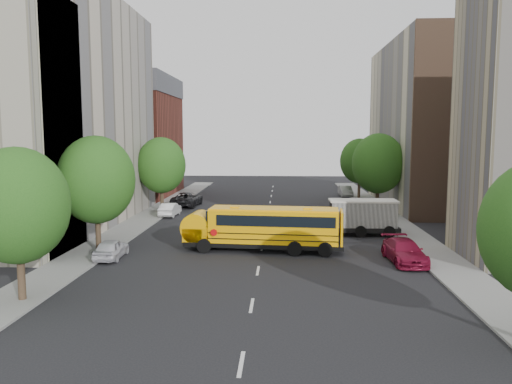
# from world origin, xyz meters

# --- Properties ---
(ground) EXTENTS (120.00, 120.00, 0.00)m
(ground) POSITION_xyz_m (0.00, 0.00, 0.00)
(ground) COLOR black
(ground) RESTS_ON ground
(sidewalk_left) EXTENTS (3.00, 80.00, 0.12)m
(sidewalk_left) POSITION_xyz_m (-11.50, 5.00, 0.06)
(sidewalk_left) COLOR slate
(sidewalk_left) RESTS_ON ground
(sidewalk_right) EXTENTS (3.00, 80.00, 0.12)m
(sidewalk_right) POSITION_xyz_m (11.50, 5.00, 0.06)
(sidewalk_right) COLOR slate
(sidewalk_right) RESTS_ON ground
(lane_markings) EXTENTS (0.15, 64.00, 0.01)m
(lane_markings) POSITION_xyz_m (0.00, 10.00, 0.01)
(lane_markings) COLOR silver
(lane_markings) RESTS_ON ground
(building_left_cream) EXTENTS (10.00, 26.00, 20.00)m
(building_left_cream) POSITION_xyz_m (-18.00, 6.00, 10.00)
(building_left_cream) COLOR #BAAB95
(building_left_cream) RESTS_ON ground
(building_left_redbrick) EXTENTS (10.00, 15.00, 13.00)m
(building_left_redbrick) POSITION_xyz_m (-18.00, 28.00, 6.50)
(building_left_redbrick) COLOR maroon
(building_left_redbrick) RESTS_ON ground
(building_right_far) EXTENTS (10.00, 22.00, 18.00)m
(building_right_far) POSITION_xyz_m (18.00, 20.00, 9.00)
(building_right_far) COLOR beige
(building_right_far) RESTS_ON ground
(building_right_sidewall) EXTENTS (10.10, 0.30, 18.00)m
(building_right_sidewall) POSITION_xyz_m (18.00, 9.00, 9.00)
(building_right_sidewall) COLOR brown
(building_right_sidewall) RESTS_ON ground
(street_tree_0) EXTENTS (4.80, 4.80, 7.41)m
(street_tree_0) POSITION_xyz_m (-11.00, -14.00, 4.64)
(street_tree_0) COLOR #38281C
(street_tree_0) RESTS_ON ground
(street_tree_1) EXTENTS (5.12, 5.12, 7.90)m
(street_tree_1) POSITION_xyz_m (-11.00, -4.00, 4.95)
(street_tree_1) COLOR #38281C
(street_tree_1) RESTS_ON ground
(street_tree_2) EXTENTS (4.99, 4.99, 7.71)m
(street_tree_2) POSITION_xyz_m (-11.00, 14.00, 4.83)
(street_tree_2) COLOR #38281C
(street_tree_2) RESTS_ON ground
(street_tree_4) EXTENTS (5.25, 5.25, 8.10)m
(street_tree_4) POSITION_xyz_m (11.00, 14.00, 5.08)
(street_tree_4) COLOR #38281C
(street_tree_4) RESTS_ON ground
(street_tree_5) EXTENTS (4.86, 4.86, 7.51)m
(street_tree_5) POSITION_xyz_m (11.00, 26.00, 4.70)
(street_tree_5) COLOR #38281C
(street_tree_5) RESTS_ON ground
(school_bus) EXTENTS (11.01, 3.42, 3.06)m
(school_bus) POSITION_xyz_m (0.05, -2.84, 1.71)
(school_bus) COLOR black
(school_bus) RESTS_ON ground
(safari_truck) EXTENTS (6.62, 2.52, 2.82)m
(safari_truck) POSITION_xyz_m (7.38, 3.00, 1.49)
(safari_truck) COLOR black
(safari_truck) RESTS_ON ground
(parked_car_0) EXTENTS (1.66, 3.85, 1.30)m
(parked_car_0) POSITION_xyz_m (-9.60, -5.54, 0.65)
(parked_car_0) COLOR silver
(parked_car_0) RESTS_ON ground
(parked_car_1) EXTENTS (1.52, 4.03, 1.31)m
(parked_car_1) POSITION_xyz_m (-9.60, 11.43, 0.66)
(parked_car_1) COLOR white
(parked_car_1) RESTS_ON ground
(parked_car_2) EXTENTS (3.02, 5.82, 1.57)m
(parked_car_2) POSITION_xyz_m (-9.23, 18.33, 0.78)
(parked_car_2) COLOR black
(parked_car_2) RESTS_ON ground
(parked_car_3) EXTENTS (2.31, 5.01, 1.42)m
(parked_car_3) POSITION_xyz_m (9.04, -5.57, 0.71)
(parked_car_3) COLOR maroon
(parked_car_3) RESTS_ON ground
(parked_car_4) EXTENTS (1.60, 3.79, 1.28)m
(parked_car_4) POSITION_xyz_m (9.60, 12.37, 0.64)
(parked_car_4) COLOR #35375C
(parked_car_4) RESTS_ON ground
(parked_car_5) EXTENTS (1.59, 4.25, 1.39)m
(parked_car_5) POSITION_xyz_m (9.60, 28.14, 0.69)
(parked_car_5) COLOR #9FA09B
(parked_car_5) RESTS_ON ground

